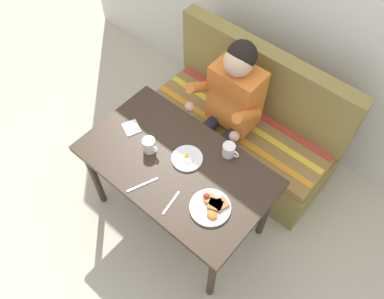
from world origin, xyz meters
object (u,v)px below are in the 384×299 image
(coffee_mug_second, at_px, (149,145))
(knife, at_px, (142,185))
(person, at_px, (229,104))
(plate_breakfast, at_px, (212,206))
(coffee_mug, at_px, (229,150))
(table, at_px, (176,171))
(napkin, at_px, (131,128))
(couch, at_px, (243,129))
(fork, at_px, (171,203))
(plate_eggs, at_px, (187,158))

(coffee_mug_second, bearing_deg, knife, -56.04)
(person, distance_m, plate_breakfast, 0.78)
(person, height_order, coffee_mug, person)
(person, bearing_deg, table, -85.50)
(coffee_mug, height_order, knife, coffee_mug)
(plate_breakfast, xyz_separation_m, coffee_mug, (-0.15, 0.35, 0.03))
(coffee_mug_second, xyz_separation_m, napkin, (-0.21, 0.04, -0.05))
(person, relative_size, coffee_mug_second, 10.27)
(plate_breakfast, xyz_separation_m, knife, (-0.40, -0.15, -0.01))
(table, relative_size, knife, 6.00)
(couch, bearing_deg, coffee_mug_second, -103.62)
(coffee_mug, bearing_deg, fork, -95.14)
(table, xyz_separation_m, couch, (0.00, 0.76, -0.32))
(plate_breakfast, distance_m, plate_eggs, 0.36)
(table, bearing_deg, person, 94.50)
(knife, bearing_deg, fork, 28.65)
(plate_eggs, relative_size, fork, 1.14)
(plate_eggs, distance_m, coffee_mug_second, 0.25)
(couch, height_order, plate_eggs, couch)
(plate_eggs, bearing_deg, couch, 92.36)
(table, xyz_separation_m, coffee_mug_second, (-0.19, -0.03, 0.13))
(table, relative_size, plate_breakfast, 5.04)
(coffee_mug, relative_size, knife, 0.59)
(napkin, bearing_deg, table, -2.12)
(plate_eggs, height_order, knife, plate_eggs)
(coffee_mug_second, bearing_deg, person, 76.73)
(table, height_order, knife, knife)
(plate_breakfast, distance_m, napkin, 0.76)
(plate_breakfast, xyz_separation_m, napkin, (-0.76, 0.10, -0.01))
(person, bearing_deg, couch, 75.12)
(fork, bearing_deg, plate_breakfast, 25.15)
(fork, xyz_separation_m, knife, (-0.21, -0.02, 0.00))
(table, distance_m, person, 0.60)
(couch, height_order, fork, couch)
(plate_breakfast, relative_size, fork, 1.40)
(plate_breakfast, height_order, plate_eggs, plate_breakfast)
(person, height_order, knife, person)
(couch, xyz_separation_m, plate_breakfast, (0.35, -0.85, 0.41))
(table, height_order, coffee_mug_second, coffee_mug_second)
(plate_eggs, distance_m, napkin, 0.44)
(table, distance_m, plate_eggs, 0.12)
(couch, xyz_separation_m, plate_eggs, (0.03, -0.69, 0.41))
(fork, distance_m, knife, 0.21)
(plate_breakfast, xyz_separation_m, plate_eggs, (-0.32, 0.16, -0.01))
(plate_breakfast, bearing_deg, person, 120.40)
(coffee_mug, distance_m, knife, 0.57)
(plate_breakfast, height_order, knife, plate_breakfast)
(plate_eggs, xyz_separation_m, coffee_mug_second, (-0.22, -0.10, 0.04))
(table, height_order, plate_eggs, plate_eggs)
(table, distance_m, knife, 0.26)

